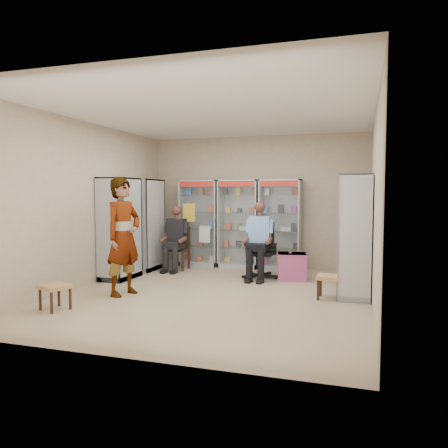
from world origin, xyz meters
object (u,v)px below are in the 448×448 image
(cabinet_back_right, at_px, (280,225))
(woven_stool_a, at_px, (329,287))
(cabinet_left_far, at_px, (146,225))
(cabinet_back_mid, at_px, (239,224))
(seated_shopkeeper, at_px, (260,243))
(woven_stool_b, at_px, (55,297))
(pink_trunk, at_px, (292,266))
(cabinet_right_near, at_px, (355,236))
(office_chair, at_px, (260,250))
(cabinet_right_far, at_px, (356,231))
(cabinet_back_left, at_px, (200,223))
(standing_man, at_px, (123,237))
(cabinet_left_near, at_px, (120,229))
(wooden_chair, at_px, (178,249))

(cabinet_back_right, height_order, woven_stool_a, cabinet_back_right)
(cabinet_back_right, bearing_deg, cabinet_left_far, -161.81)
(cabinet_back_right, bearing_deg, cabinet_back_mid, 180.00)
(seated_shopkeeper, relative_size, woven_stool_b, 3.88)
(pink_trunk, bearing_deg, cabinet_right_near, -43.50)
(cabinet_back_mid, relative_size, office_chair, 1.77)
(cabinet_right_far, relative_size, seated_shopkeeper, 1.39)
(office_chair, height_order, woven_stool_b, office_chair)
(cabinet_back_left, relative_size, standing_man, 1.02)
(office_chair, distance_m, pink_trunk, 0.69)
(cabinet_right_near, xyz_separation_m, pink_trunk, (-1.20, 1.13, -0.74))
(cabinet_left_far, height_order, office_chair, cabinet_left_far)
(cabinet_left_near, relative_size, wooden_chair, 2.13)
(cabinet_back_mid, height_order, office_chair, cabinet_back_mid)
(cabinet_back_right, bearing_deg, office_chair, -99.44)
(cabinet_left_near, bearing_deg, pink_trunk, 105.98)
(cabinet_back_mid, distance_m, cabinet_left_near, 2.77)
(cabinet_left_near, xyz_separation_m, woven_stool_b, (0.33, -2.35, -0.81))
(cabinet_right_far, bearing_deg, cabinet_right_near, -180.00)
(wooden_chair, bearing_deg, seated_shopkeeper, -13.13)
(cabinet_back_mid, bearing_deg, pink_trunk, -38.36)
(cabinet_right_near, xyz_separation_m, cabinet_left_far, (-4.46, 1.30, 0.00))
(standing_man, bearing_deg, cabinet_left_near, 47.82)
(pink_trunk, relative_size, standing_man, 0.28)
(pink_trunk, bearing_deg, seated_shopkeeper, -171.59)
(office_chair, bearing_deg, seated_shopkeeper, -89.51)
(cabinet_back_mid, bearing_deg, seated_shopkeeper, -57.34)
(cabinet_left_far, distance_m, standing_man, 2.43)
(pink_trunk, bearing_deg, cabinet_back_right, 111.62)
(cabinet_right_far, bearing_deg, cabinet_back_mid, 66.35)
(cabinet_right_far, relative_size, cabinet_right_near, 1.00)
(cabinet_right_far, relative_size, cabinet_left_near, 1.00)
(seated_shopkeeper, bearing_deg, woven_stool_b, -125.41)
(cabinet_left_near, bearing_deg, cabinet_right_far, 101.41)
(cabinet_back_right, relative_size, woven_stool_b, 5.40)
(cabinet_right_near, distance_m, standing_man, 3.80)
(cabinet_back_mid, height_order, pink_trunk, cabinet_back_mid)
(woven_stool_a, xyz_separation_m, standing_man, (-3.29, -0.74, 0.79))
(cabinet_back_left, bearing_deg, cabinet_back_right, 0.00)
(cabinet_back_right, xyz_separation_m, pink_trunk, (0.43, -1.10, -0.74))
(seated_shopkeeper, height_order, pink_trunk, seated_shopkeeper)
(wooden_chair, distance_m, woven_stool_a, 3.84)
(cabinet_right_near, relative_size, pink_trunk, 3.70)
(woven_stool_b, bearing_deg, woven_stool_a, 26.69)
(cabinet_left_far, distance_m, woven_stool_b, 3.56)
(cabinet_back_mid, xyz_separation_m, office_chair, (0.76, -1.14, -0.44))
(cabinet_back_right, relative_size, office_chair, 1.77)
(seated_shopkeeper, height_order, woven_stool_a, seated_shopkeeper)
(cabinet_back_left, distance_m, seated_shopkeeper, 2.10)
(seated_shopkeeper, relative_size, woven_stool_a, 3.76)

